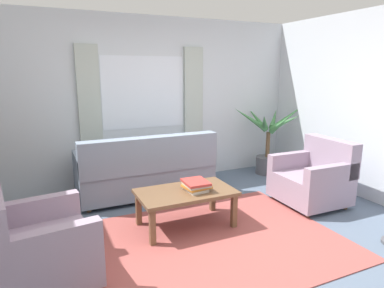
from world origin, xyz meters
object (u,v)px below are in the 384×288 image
at_px(armchair_right, 314,178).
at_px(coffee_table, 186,195).
at_px(book_stack_on_table, 196,185).
at_px(potted_plant, 268,142).
at_px(couch, 146,172).
at_px(armchair_left, 34,247).

xyz_separation_m(armchair_right, coffee_table, (-1.86, 0.08, 0.03)).
bearing_deg(book_stack_on_table, potted_plant, 33.56).
bearing_deg(armchair_right, potted_plant, 169.91).
height_order(coffee_table, potted_plant, potted_plant).
bearing_deg(book_stack_on_table, couch, 101.43).
relative_size(couch, armchair_right, 2.16).
bearing_deg(potted_plant, coffee_table, -148.64).
xyz_separation_m(armchair_left, book_stack_on_table, (1.70, 0.43, 0.15)).
bearing_deg(potted_plant, armchair_left, -154.51).
bearing_deg(coffee_table, armchair_right, -2.33).
height_order(armchair_left, potted_plant, potted_plant).
relative_size(armchair_left, book_stack_on_table, 2.88).
distance_m(coffee_table, book_stack_on_table, 0.17).
bearing_deg(armchair_left, book_stack_on_table, -83.38).
xyz_separation_m(couch, armchair_right, (1.99, -1.20, -0.01)).
height_order(couch, book_stack_on_table, couch).
xyz_separation_m(armchair_left, coffee_table, (1.58, 0.47, 0.03)).
xyz_separation_m(couch, book_stack_on_table, (0.24, -1.17, 0.13)).
height_order(couch, armchair_left, couch).
height_order(armchair_left, book_stack_on_table, armchair_left).
bearing_deg(armchair_left, coffee_table, -81.05).
bearing_deg(couch, potted_plant, -175.64).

